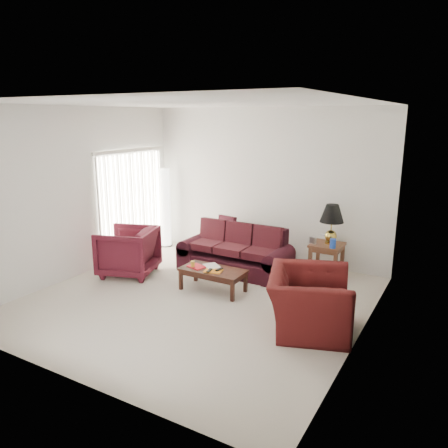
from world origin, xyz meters
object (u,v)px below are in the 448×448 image
armchair_left (128,251)px  armchair_right (309,301)px  sofa (235,250)px  floor_lamp (165,208)px  end_table (326,260)px  coffee_table (213,280)px

armchair_left → armchair_right: size_ratio=0.79×
armchair_left → sofa: bearing=105.3°
floor_lamp → armchair_right: floor_lamp is taller
end_table → armchair_left: armchair_left is taller
armchair_right → floor_lamp: bearing=42.8°
end_table → coffee_table: size_ratio=0.56×
floor_lamp → end_table: bearing=-1.3°
sofa → coffee_table: size_ratio=1.93×
sofa → end_table: size_ratio=3.41×
sofa → armchair_right: sofa is taller
floor_lamp → armchair_left: 1.92m
end_table → coffee_table: end_table is taller
sofa → armchair_right: (1.94, -1.47, -0.03)m
sofa → end_table: bearing=25.1°
armchair_right → coffee_table: armchair_right is taller
floor_lamp → armchair_left: size_ratio=1.82×
coffee_table → armchair_left: bearing=-175.1°
armchair_left → coffee_table: bearing=74.9°
end_table → coffee_table: (-1.41, -1.61, -0.12)m
floor_lamp → sofa: bearing=-18.5°
armchair_right → coffee_table: bearing=55.9°
sofa → armchair_left: armchair_left is taller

